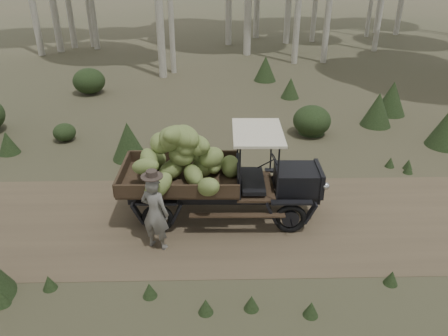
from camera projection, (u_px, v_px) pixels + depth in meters
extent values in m
plane|color=#473D2B|center=(306.00, 220.00, 10.16)|extent=(120.00, 120.00, 0.00)
cube|color=brown|center=(306.00, 220.00, 10.16)|extent=(70.00, 4.00, 0.01)
cube|color=black|center=(296.00, 179.00, 9.97)|extent=(0.96, 0.91, 0.52)
cube|color=black|center=(318.00, 179.00, 9.97)|extent=(0.11, 0.94, 0.58)
cube|color=black|center=(238.00, 175.00, 9.93)|extent=(0.10, 1.32, 0.52)
cube|color=#38281C|center=(181.00, 179.00, 9.97)|extent=(2.67, 1.75, 0.08)
cube|color=#38281C|center=(184.00, 156.00, 10.64)|extent=(2.63, 0.11, 0.30)
cube|color=#38281C|center=(177.00, 191.00, 9.14)|extent=(2.63, 0.11, 0.30)
cube|color=#38281C|center=(123.00, 173.00, 9.89)|extent=(0.09, 1.69, 0.30)
cube|color=beige|center=(258.00, 132.00, 9.45)|extent=(1.11, 1.62, 0.06)
cube|color=black|center=(224.00, 185.00, 10.45)|extent=(4.33, 0.19, 0.17)
cube|color=black|center=(224.00, 200.00, 9.81)|extent=(4.33, 0.19, 0.17)
torus|color=black|center=(282.00, 185.00, 10.91)|extent=(0.72, 0.14, 0.71)
torus|color=black|center=(290.00, 219.00, 9.57)|extent=(0.72, 0.14, 0.71)
torus|color=black|center=(166.00, 185.00, 10.90)|extent=(0.72, 0.14, 0.71)
torus|color=black|center=(158.00, 219.00, 9.56)|extent=(0.72, 0.14, 0.71)
sphere|color=beige|center=(318.00, 169.00, 10.33)|extent=(0.17, 0.17, 0.17)
sphere|color=beige|center=(326.00, 186.00, 9.58)|extent=(0.17, 0.17, 0.17)
ellipsoid|color=olive|center=(202.00, 167.00, 10.08)|extent=(0.76, 0.86, 0.66)
ellipsoid|color=olive|center=(194.00, 149.00, 10.09)|extent=(0.83, 0.59, 0.60)
ellipsoid|color=olive|center=(189.00, 147.00, 9.55)|extent=(0.71, 0.73, 0.49)
ellipsoid|color=olive|center=(186.00, 137.00, 9.47)|extent=(0.87, 0.90, 0.60)
ellipsoid|color=olive|center=(154.00, 161.00, 10.34)|extent=(0.78, 0.79, 0.51)
ellipsoid|color=olive|center=(149.00, 159.00, 9.55)|extent=(0.57, 0.83, 0.42)
ellipsoid|color=olive|center=(188.00, 145.00, 9.59)|extent=(0.77, 0.77, 0.46)
ellipsoid|color=olive|center=(181.00, 136.00, 9.38)|extent=(0.88, 0.75, 0.64)
ellipsoid|color=olive|center=(193.00, 175.00, 9.65)|extent=(0.64, 0.84, 0.52)
ellipsoid|color=olive|center=(181.00, 156.00, 9.68)|extent=(0.72, 0.60, 0.53)
ellipsoid|color=olive|center=(195.00, 146.00, 9.58)|extent=(0.75, 0.59, 0.49)
ellipsoid|color=olive|center=(176.00, 136.00, 9.33)|extent=(0.80, 0.95, 0.66)
ellipsoid|color=olive|center=(213.00, 162.00, 10.07)|extent=(0.40, 0.81, 0.46)
ellipsoid|color=olive|center=(200.00, 153.00, 9.99)|extent=(0.79, 0.65, 0.51)
ellipsoid|color=olive|center=(161.00, 143.00, 9.71)|extent=(0.59, 0.69, 0.51)
ellipsoid|color=olive|center=(172.00, 137.00, 9.45)|extent=(0.72, 0.85, 0.50)
ellipsoid|color=olive|center=(150.00, 160.00, 10.32)|extent=(0.53, 0.88, 0.62)
ellipsoid|color=olive|center=(145.00, 167.00, 9.30)|extent=(0.85, 0.69, 0.56)
ellipsoid|color=olive|center=(167.00, 143.00, 9.58)|extent=(0.82, 0.91, 0.61)
ellipsoid|color=olive|center=(175.00, 136.00, 9.49)|extent=(0.89, 0.84, 0.46)
ellipsoid|color=olive|center=(231.00, 166.00, 10.07)|extent=(0.50, 0.76, 0.55)
ellipsoid|color=olive|center=(211.00, 158.00, 9.81)|extent=(0.72, 0.48, 0.65)
ellipsoid|color=olive|center=(199.00, 144.00, 9.60)|extent=(0.69, 0.72, 0.40)
ellipsoid|color=olive|center=(172.00, 137.00, 9.40)|extent=(0.84, 0.81, 0.55)
ellipsoid|color=olive|center=(171.00, 169.00, 9.83)|extent=(0.87, 0.76, 0.64)
ellipsoid|color=olive|center=(158.00, 186.00, 9.03)|extent=(0.90, 0.83, 0.71)
ellipsoid|color=olive|center=(208.00, 187.00, 9.04)|extent=(0.75, 0.86, 0.66)
imported|color=#615F58|center=(155.00, 213.00, 8.89)|extent=(0.72, 0.61, 1.67)
cylinder|color=#342A24|center=(152.00, 176.00, 8.50)|extent=(0.58, 0.58, 0.02)
cylinder|color=#342A24|center=(152.00, 174.00, 8.47)|extent=(0.29, 0.29, 0.13)
ellipsoid|color=#233319|center=(312.00, 120.00, 14.48)|extent=(1.25, 1.25, 1.00)
cone|color=#233319|center=(7.00, 143.00, 13.25)|extent=(0.64, 0.64, 0.71)
cone|color=#233319|center=(265.00, 69.00, 20.31)|extent=(1.03, 1.03, 1.15)
cone|color=#233319|center=(378.00, 109.00, 15.22)|extent=(1.07, 1.07, 1.19)
cone|color=#233319|center=(128.00, 141.00, 12.85)|extent=(1.03, 1.03, 1.14)
ellipsoid|color=#233319|center=(89.00, 81.00, 18.54)|extent=(1.35, 1.35, 1.08)
cone|color=#233319|center=(392.00, 98.00, 16.24)|extent=(1.13, 1.13, 1.26)
cone|color=#233319|center=(312.00, 119.00, 14.63)|extent=(0.88, 0.88, 0.98)
ellipsoid|color=#233319|center=(64.00, 132.00, 14.14)|extent=(0.72, 0.72, 0.58)
cone|color=#233319|center=(290.00, 88.00, 18.07)|extent=(0.77, 0.77, 0.85)
cone|color=#233319|center=(177.00, 164.00, 12.41)|extent=(0.27, 0.27, 0.30)
cone|color=#233319|center=(295.00, 170.00, 12.10)|extent=(0.27, 0.27, 0.30)
cone|color=#233319|center=(390.00, 162.00, 12.52)|extent=(0.27, 0.27, 0.30)
cone|color=#233319|center=(251.00, 302.00, 7.61)|extent=(0.27, 0.27, 0.30)
cone|color=#233319|center=(311.00, 309.00, 7.48)|extent=(0.27, 0.27, 0.30)
cone|color=#233319|center=(206.00, 306.00, 7.54)|extent=(0.27, 0.27, 0.30)
cone|color=#233319|center=(408.00, 164.00, 12.41)|extent=(0.27, 0.27, 0.30)
cone|color=#233319|center=(49.00, 282.00, 8.07)|extent=(0.27, 0.27, 0.30)
cone|color=#233319|center=(409.00, 168.00, 12.18)|extent=(0.27, 0.27, 0.30)
cone|color=#233319|center=(2.00, 298.00, 7.70)|extent=(0.27, 0.27, 0.30)
cone|color=#233319|center=(149.00, 290.00, 7.89)|extent=(0.27, 0.27, 0.30)
cone|color=#233319|center=(391.00, 277.00, 8.18)|extent=(0.27, 0.27, 0.30)
cone|color=#233319|center=(177.00, 168.00, 12.19)|extent=(0.27, 0.27, 0.30)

